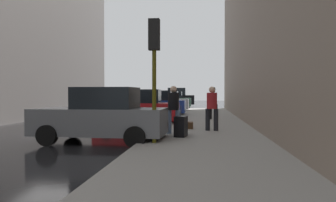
{
  "coord_description": "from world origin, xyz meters",
  "views": [
    {
      "loc": [
        5.91,
        -12.25,
        1.6
      ],
      "look_at": [
        4.0,
        5.65,
        1.17
      ],
      "focal_mm": 35.0,
      "sensor_mm": 36.0,
      "label": 1
    }
  ],
  "objects_px": {
    "parked_gray_coupe": "(102,116)",
    "traffic_light": "(154,53)",
    "pedestrian_in_red_jacket": "(212,106)",
    "rolling_suitcase": "(181,126)",
    "pedestrian_with_fedora": "(213,102)",
    "duffel_bag": "(189,125)",
    "parked_black_suv": "(176,98)",
    "parked_silver_sedan": "(165,102)",
    "fire_hydrant": "(174,115)",
    "parked_red_hatchback": "(138,108)",
    "parked_blue_sedan": "(156,104)",
    "parked_dark_green_sedan": "(171,101)",
    "pedestrian_in_jeans": "(173,107)"
  },
  "relations": [
    {
      "from": "parked_gray_coupe",
      "to": "traffic_light",
      "type": "relative_size",
      "value": 1.18
    },
    {
      "from": "pedestrian_in_red_jacket",
      "to": "rolling_suitcase",
      "type": "bearing_deg",
      "value": -119.78
    },
    {
      "from": "pedestrian_with_fedora",
      "to": "duffel_bag",
      "type": "height_order",
      "value": "pedestrian_with_fedora"
    },
    {
      "from": "duffel_bag",
      "to": "parked_black_suv",
      "type": "bearing_deg",
      "value": 95.97
    },
    {
      "from": "parked_silver_sedan",
      "to": "parked_black_suv",
      "type": "relative_size",
      "value": 0.91
    },
    {
      "from": "parked_gray_coupe",
      "to": "rolling_suitcase",
      "type": "distance_m",
      "value": 2.62
    },
    {
      "from": "pedestrian_in_red_jacket",
      "to": "duffel_bag",
      "type": "height_order",
      "value": "pedestrian_in_red_jacket"
    },
    {
      "from": "fire_hydrant",
      "to": "parked_gray_coupe",
      "type": "bearing_deg",
      "value": -106.74
    },
    {
      "from": "parked_red_hatchback",
      "to": "parked_silver_sedan",
      "type": "bearing_deg",
      "value": 90.0
    },
    {
      "from": "parked_blue_sedan",
      "to": "parked_black_suv",
      "type": "relative_size",
      "value": 0.91
    },
    {
      "from": "fire_hydrant",
      "to": "parked_black_suv",
      "type": "bearing_deg",
      "value": 94.49
    },
    {
      "from": "fire_hydrant",
      "to": "duffel_bag",
      "type": "bearing_deg",
      "value": -72.94
    },
    {
      "from": "parked_silver_sedan",
      "to": "pedestrian_with_fedora",
      "type": "xyz_separation_m",
      "value": [
        3.84,
        -9.55,
        0.29
      ]
    },
    {
      "from": "rolling_suitcase",
      "to": "parked_dark_green_sedan",
      "type": "bearing_deg",
      "value": 96.35
    },
    {
      "from": "parked_silver_sedan",
      "to": "fire_hydrant",
      "type": "xyz_separation_m",
      "value": [
        1.8,
        -11.71,
        -0.35
      ]
    },
    {
      "from": "parked_dark_green_sedan",
      "to": "traffic_light",
      "type": "distance_m",
      "value": 24.37
    },
    {
      "from": "parked_blue_sedan",
      "to": "pedestrian_with_fedora",
      "type": "relative_size",
      "value": 2.37
    },
    {
      "from": "parked_gray_coupe",
      "to": "fire_hydrant",
      "type": "height_order",
      "value": "parked_gray_coupe"
    },
    {
      "from": "pedestrian_in_jeans",
      "to": "duffel_bag",
      "type": "distance_m",
      "value": 1.96
    },
    {
      "from": "parked_black_suv",
      "to": "fire_hydrant",
      "type": "distance_m",
      "value": 23.04
    },
    {
      "from": "parked_red_hatchback",
      "to": "duffel_bag",
      "type": "xyz_separation_m",
      "value": [
        2.71,
        -3.0,
        -0.56
      ]
    },
    {
      "from": "pedestrian_in_red_jacket",
      "to": "pedestrian_with_fedora",
      "type": "bearing_deg",
      "value": 87.71
    },
    {
      "from": "parked_red_hatchback",
      "to": "pedestrian_with_fedora",
      "type": "relative_size",
      "value": 2.39
    },
    {
      "from": "parked_red_hatchback",
      "to": "pedestrian_with_fedora",
      "type": "bearing_deg",
      "value": 28.86
    },
    {
      "from": "parked_dark_green_sedan",
      "to": "pedestrian_in_jeans",
      "type": "relative_size",
      "value": 2.47
    },
    {
      "from": "pedestrian_with_fedora",
      "to": "duffel_bag",
      "type": "relative_size",
      "value": 4.04
    },
    {
      "from": "rolling_suitcase",
      "to": "duffel_bag",
      "type": "xyz_separation_m",
      "value": [
        0.17,
        2.48,
        -0.2
      ]
    },
    {
      "from": "parked_silver_sedan",
      "to": "fire_hydrant",
      "type": "bearing_deg",
      "value": -81.25
    },
    {
      "from": "pedestrian_in_jeans",
      "to": "duffel_bag",
      "type": "relative_size",
      "value": 3.89
    },
    {
      "from": "parked_blue_sedan",
      "to": "fire_hydrant",
      "type": "distance_m",
      "value": 6.48
    },
    {
      "from": "parked_gray_coupe",
      "to": "parked_silver_sedan",
      "type": "height_order",
      "value": "same"
    },
    {
      "from": "fire_hydrant",
      "to": "traffic_light",
      "type": "xyz_separation_m",
      "value": [
        0.05,
        -6.88,
        2.26
      ]
    },
    {
      "from": "parked_blue_sedan",
      "to": "rolling_suitcase",
      "type": "xyz_separation_m",
      "value": [
        2.54,
        -11.65,
        -0.36
      ]
    },
    {
      "from": "parked_gray_coupe",
      "to": "parked_dark_green_sedan",
      "type": "height_order",
      "value": "same"
    },
    {
      "from": "parked_silver_sedan",
      "to": "parked_black_suv",
      "type": "xyz_separation_m",
      "value": [
        -0.0,
        11.25,
        0.18
      ]
    },
    {
      "from": "parked_red_hatchback",
      "to": "parked_gray_coupe",
      "type": "bearing_deg",
      "value": -90.0
    },
    {
      "from": "pedestrian_in_jeans",
      "to": "duffel_bag",
      "type": "height_order",
      "value": "pedestrian_in_jeans"
    },
    {
      "from": "pedestrian_with_fedora",
      "to": "rolling_suitcase",
      "type": "height_order",
      "value": "pedestrian_with_fedora"
    },
    {
      "from": "pedestrian_with_fedora",
      "to": "rolling_suitcase",
      "type": "bearing_deg",
      "value": -99.75
    },
    {
      "from": "traffic_light",
      "to": "duffel_bag",
      "type": "relative_size",
      "value": 8.18
    },
    {
      "from": "fire_hydrant",
      "to": "pedestrian_with_fedora",
      "type": "distance_m",
      "value": 3.04
    },
    {
      "from": "rolling_suitcase",
      "to": "fire_hydrant",
      "type": "bearing_deg",
      "value": 97.68
    },
    {
      "from": "parked_gray_coupe",
      "to": "parked_blue_sedan",
      "type": "height_order",
      "value": "same"
    },
    {
      "from": "pedestrian_in_red_jacket",
      "to": "parked_silver_sedan",
      "type": "bearing_deg",
      "value": 103.32
    },
    {
      "from": "parked_blue_sedan",
      "to": "pedestrian_with_fedora",
      "type": "distance_m",
      "value": 5.59
    },
    {
      "from": "pedestrian_in_jeans",
      "to": "pedestrian_in_red_jacket",
      "type": "relative_size",
      "value": 1.0
    },
    {
      "from": "parked_black_suv",
      "to": "parked_silver_sedan",
      "type": "bearing_deg",
      "value": -90.0
    },
    {
      "from": "pedestrian_with_fedora",
      "to": "parked_red_hatchback",
      "type": "bearing_deg",
      "value": -151.14
    },
    {
      "from": "parked_gray_coupe",
      "to": "parked_black_suv",
      "type": "bearing_deg",
      "value": 90.0
    },
    {
      "from": "parked_black_suv",
      "to": "fire_hydrant",
      "type": "bearing_deg",
      "value": -85.51
    }
  ]
}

